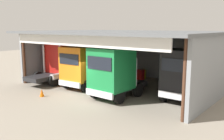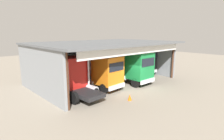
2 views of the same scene
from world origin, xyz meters
The scene contains 9 objects.
ground_plane centered at (0.00, 0.00, 0.00)m, with size 80.00×80.00×0.00m, color gray.
workshop_shed centered at (0.00, 5.74, 3.50)m, with size 16.59×11.24×4.85m.
truck_red_center_bay centered at (-5.73, 2.57, 1.91)m, with size 2.80×4.96×3.73m.
truck_orange_center_left_bay centered at (-2.20, 2.06, 1.89)m, with size 2.81×4.91×3.59m.
truck_green_yard_outside centered at (1.89, 1.30, 1.99)m, with size 2.68×4.86×3.75m.
truck_black_center_right_bay centered at (6.22, 3.67, 1.92)m, with size 2.76×4.51×3.77m.
oil_drum centered at (-0.29, 8.93, 0.44)m, with size 0.58×0.58×0.87m, color gold.
tool_cart centered at (-0.29, 8.19, 0.50)m, with size 0.90×0.60×1.00m, color red.
traffic_cone centered at (-2.64, -1.68, 0.28)m, with size 0.36×0.36×0.56m, color orange.
Camera 2 is at (-14.57, -12.25, 6.01)m, focal length 30.00 mm.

